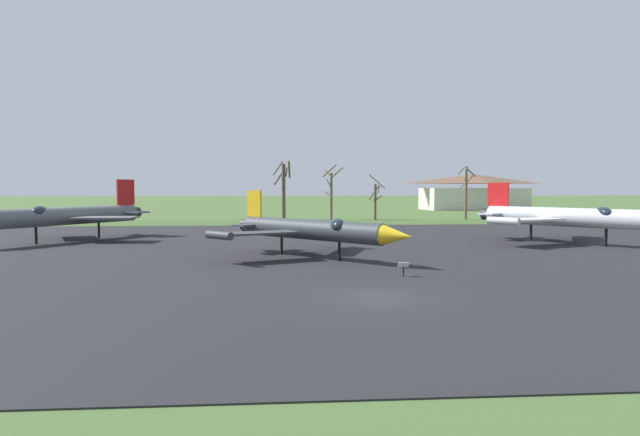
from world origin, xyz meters
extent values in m
plane|color=#425B2D|center=(0.00, 0.00, 0.00)|extent=(600.00, 600.00, 0.00)
cube|color=black|center=(0.00, 17.25, 0.03)|extent=(104.04, 57.49, 0.05)
cube|color=#3A5426|center=(0.00, 51.99, 0.03)|extent=(164.04, 12.00, 0.06)
cylinder|color=silver|center=(21.37, 21.42, 2.46)|extent=(10.93, 12.50, 1.72)
cylinder|color=black|center=(16.34, 27.38, 2.46)|extent=(1.53, 1.50, 1.20)
ellipsoid|color=#19232D|center=(23.29, 19.15, 2.94)|extent=(1.16, 2.17, 1.09)
cube|color=silver|center=(17.03, 20.30, 2.34)|extent=(6.89, 4.67, 0.16)
cube|color=silver|center=(23.20, 25.51, 2.34)|extent=(5.46, 6.87, 0.16)
cylinder|color=silver|center=(14.22, 18.71, 2.34)|extent=(2.27, 2.52, 0.64)
cylinder|color=silver|center=(25.24, 28.02, 2.34)|extent=(2.27, 2.52, 0.64)
cube|color=red|center=(17.05, 26.54, 4.49)|extent=(1.55, 1.78, 2.32)
cube|color=silver|center=(15.88, 25.49, 2.59)|extent=(2.90, 2.80, 0.16)
cube|color=silver|center=(18.27, 27.51, 2.59)|extent=(2.90, 2.80, 0.16)
cylinder|color=black|center=(23.48, 18.92, 0.80)|extent=(0.23, 0.23, 1.60)
cylinder|color=black|center=(19.25, 23.93, 0.80)|extent=(0.23, 0.23, 1.60)
cylinder|color=#33383D|center=(-2.50, 13.74, 2.10)|extent=(10.15, 9.90, 1.47)
cone|color=yellow|center=(2.84, 8.56, 2.10)|extent=(2.50, 2.48, 1.35)
cylinder|color=black|center=(-7.28, 18.37, 2.10)|extent=(1.29, 1.30, 1.03)
ellipsoid|color=#19232D|center=(-0.61, 11.90, 2.51)|extent=(1.10, 2.07, 1.03)
cube|color=#33383D|center=(-6.22, 12.41, 1.99)|extent=(5.97, 3.94, 0.14)
cube|color=#33383D|center=(-1.29, 17.49, 1.99)|extent=(3.80, 5.97, 0.14)
cylinder|color=#33383D|center=(-8.63, 10.83, 1.99)|extent=(2.07, 2.03, 0.55)
cylinder|color=#33383D|center=(0.21, 19.95, 1.99)|extent=(2.07, 2.03, 0.55)
cube|color=yellow|center=(-6.69, 17.80, 3.88)|extent=(1.20, 1.18, 2.10)
cube|color=#33383D|center=(-7.36, 16.88, 2.21)|extent=(2.14, 2.15, 0.14)
cube|color=#33383D|center=(-5.79, 18.50, 2.21)|extent=(2.14, 2.15, 0.14)
cylinder|color=black|center=(-0.50, 11.79, 0.68)|extent=(0.20, 0.20, 1.37)
cylinder|color=black|center=(-4.51, 15.69, 0.68)|extent=(0.20, 0.20, 1.37)
cylinder|color=black|center=(2.53, 5.43, 0.29)|extent=(0.08, 0.08, 0.57)
cube|color=white|center=(2.53, 5.43, 0.71)|extent=(0.63, 0.23, 0.31)
cylinder|color=#565B60|center=(-24.86, 27.02, 2.45)|extent=(9.64, 13.27, 1.71)
cylinder|color=black|center=(-20.56, 33.47, 2.45)|extent=(1.52, 1.45, 1.20)
ellipsoid|color=#19232D|center=(-26.45, 24.64, 2.92)|extent=(1.22, 2.29, 1.15)
cube|color=#565B60|center=(-27.07, 30.14, 2.32)|extent=(5.11, 6.21, 0.16)
cube|color=#565B60|center=(-21.13, 26.18, 2.32)|extent=(5.60, 3.35, 0.16)
cube|color=red|center=(-21.17, 32.56, 4.66)|extent=(1.36, 1.90, 2.72)
cube|color=#565B60|center=(-22.49, 33.39, 2.58)|extent=(2.92, 2.68, 0.16)
cube|color=#565B60|center=(-19.89, 31.65, 2.58)|extent=(2.92, 2.68, 0.16)
cylinder|color=black|center=(-26.67, 24.31, 0.80)|extent=(0.23, 0.23, 1.60)
cylinder|color=black|center=(-23.05, 29.73, 0.80)|extent=(0.23, 0.23, 1.60)
cylinder|color=brown|center=(-4.39, 59.35, 4.48)|extent=(0.59, 0.59, 8.96)
cylinder|color=brown|center=(-3.48, 59.28, 8.05)|extent=(0.46, 2.10, 2.72)
cylinder|color=brown|center=(-3.94, 59.44, 7.66)|extent=(0.44, 1.12, 1.52)
cylinder|color=brown|center=(-5.26, 60.07, 8.32)|extent=(1.72, 1.99, 2.37)
cylinder|color=brown|center=(-5.29, 59.88, 6.53)|extent=(1.41, 2.09, 1.91)
cylinder|color=brown|center=(3.29, 59.21, 3.77)|extent=(0.41, 0.41, 7.53)
cylinder|color=brown|center=(2.85, 58.90, 5.80)|extent=(0.89, 1.14, 1.50)
cylinder|color=brown|center=(2.78, 58.61, 4.11)|extent=(1.36, 1.19, 1.06)
cylinder|color=brown|center=(3.07, 60.29, 7.89)|extent=(2.34, 0.65, 2.11)
cylinder|color=brown|center=(4.36, 59.94, 7.63)|extent=(1.71, 2.36, 1.64)
cylinder|color=brown|center=(2.80, 58.73, 7.38)|extent=(1.17, 1.19, 1.30)
cylinder|color=brown|center=(10.19, 57.56, 2.85)|extent=(0.39, 0.39, 5.70)
cylinder|color=brown|center=(10.21, 56.30, 6.13)|extent=(2.61, 0.18, 2.27)
cylinder|color=brown|center=(10.14, 58.36, 4.39)|extent=(1.77, 0.30, 2.43)
cylinder|color=brown|center=(10.66, 58.12, 3.39)|extent=(1.32, 1.16, 1.03)
cylinder|color=brown|center=(10.74, 57.61, 4.88)|extent=(0.25, 1.22, 1.31)
cylinder|color=brown|center=(24.72, 56.89, 4.27)|extent=(0.40, 0.40, 8.53)
cylinder|color=brown|center=(24.09, 57.57, 7.82)|extent=(1.56, 1.46, 1.24)
cylinder|color=brown|center=(25.18, 56.03, 7.52)|extent=(1.94, 1.17, 1.40)
cylinder|color=brown|center=(25.09, 57.87, 5.99)|extent=(2.11, 0.92, 2.21)
cube|color=beige|center=(40.29, 94.98, 2.50)|extent=(24.10, 12.33, 5.00)
pyramid|color=brown|center=(40.29, 94.98, 7.21)|extent=(25.30, 12.94, 2.21)
camera|label=1|loc=(-4.31, -23.51, 5.16)|focal=28.86mm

